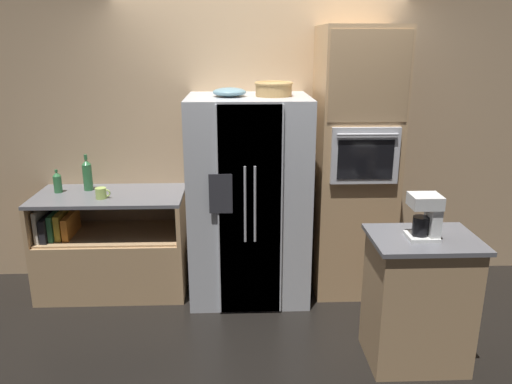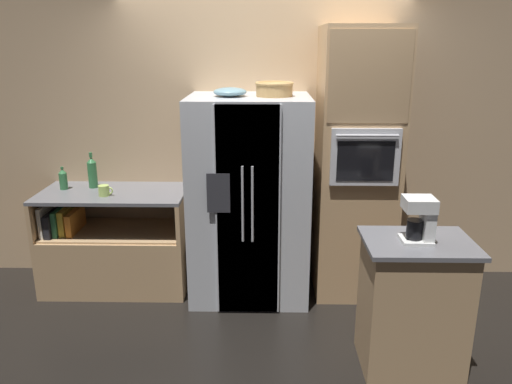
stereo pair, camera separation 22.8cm
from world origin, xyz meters
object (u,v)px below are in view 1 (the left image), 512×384
(bottle_tall, at_px, (87,175))
(mug, at_px, (101,193))
(fruit_bowl, at_px, (229,92))
(wall_oven, at_px, (354,164))
(wicker_basket, at_px, (274,88))
(bottle_short, at_px, (57,182))
(refrigerator, at_px, (249,199))
(coffee_maker, at_px, (427,215))

(bottle_tall, relative_size, mug, 2.57)
(fruit_bowl, xyz_separation_m, mug, (-1.08, -0.02, -0.82))
(bottle_tall, bearing_deg, fruit_bowl, -10.53)
(wall_oven, distance_m, wicker_basket, 0.96)
(bottle_short, xyz_separation_m, mug, (0.42, -0.19, -0.05))
(refrigerator, height_order, bottle_tall, refrigerator)
(bottle_short, bearing_deg, refrigerator, -5.28)
(refrigerator, distance_m, bottle_tall, 1.43)
(mug, relative_size, coffee_maker, 0.42)
(fruit_bowl, xyz_separation_m, coffee_maker, (1.27, -1.06, -0.68))
(refrigerator, height_order, wicker_basket, wicker_basket)
(coffee_maker, bearing_deg, wall_oven, 100.36)
(refrigerator, height_order, fruit_bowl, fruit_bowl)
(wicker_basket, height_order, mug, wicker_basket)
(bottle_short, distance_m, mug, 0.46)
(fruit_bowl, bearing_deg, coffee_maker, -39.84)
(mug, bearing_deg, wicker_basket, 1.40)
(wicker_basket, bearing_deg, refrigerator, 178.91)
(wall_oven, height_order, wicker_basket, wall_oven)
(bottle_tall, xyz_separation_m, mug, (0.18, -0.25, -0.09))
(refrigerator, bearing_deg, wall_oven, 4.81)
(wicker_basket, xyz_separation_m, mug, (-1.43, -0.04, -0.85))
(coffee_maker, bearing_deg, refrigerator, 136.06)
(wall_oven, relative_size, bottle_short, 11.19)
(fruit_bowl, distance_m, bottle_short, 1.70)
(refrigerator, relative_size, wall_oven, 0.76)
(wall_oven, distance_m, fruit_bowl, 1.23)
(wicker_basket, distance_m, fruit_bowl, 0.36)
(refrigerator, xyz_separation_m, bottle_short, (-1.65, 0.15, 0.12))
(fruit_bowl, height_order, mug, fruit_bowl)
(mug, bearing_deg, refrigerator, 1.82)
(fruit_bowl, xyz_separation_m, bottle_short, (-1.50, 0.17, -0.78))
(wall_oven, height_order, fruit_bowl, wall_oven)
(wicker_basket, relative_size, mug, 2.49)
(wall_oven, bearing_deg, refrigerator, -175.19)
(bottle_short, bearing_deg, wicker_basket, -4.82)
(wicker_basket, relative_size, bottle_short, 1.52)
(refrigerator, height_order, wall_oven, wall_oven)
(mug, xyz_separation_m, coffee_maker, (2.35, -1.04, 0.14))
(fruit_bowl, bearing_deg, mug, -178.94)
(bottle_short, distance_m, coffee_maker, 3.04)
(mug, bearing_deg, coffee_maker, -23.89)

